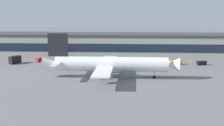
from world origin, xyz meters
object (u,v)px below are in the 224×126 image
at_px(follow_me_car, 201,63).
at_px(catering_truck, 62,59).
at_px(belt_loader, 175,62).
at_px(traffic_cone_0, 120,83).
at_px(baggage_tug, 40,60).
at_px(stair_truck, 15,59).
at_px(airliner, 109,64).

bearing_deg(follow_me_car, catering_truck, -179.92).
distance_m(belt_loader, traffic_cone_0, 46.13).
xyz_separation_m(belt_loader, baggage_tug, (-64.66, 4.67, -0.07)).
relative_size(stair_truck, catering_truck, 0.86).
height_order(follow_me_car, stair_truck, stair_truck).
relative_size(belt_loader, traffic_cone_0, 10.24).
relative_size(baggage_tug, traffic_cone_0, 6.36).
bearing_deg(catering_truck, baggage_tug, 159.32).
xyz_separation_m(airliner, follow_me_car, (40.39, 29.67, -4.21)).
relative_size(airliner, follow_me_car, 10.77).
distance_m(airliner, traffic_cone_0, 12.05).
relative_size(follow_me_car, belt_loader, 0.72).
distance_m(belt_loader, catering_truck, 52.60).
xyz_separation_m(baggage_tug, catering_truck, (12.07, -4.56, 1.21)).
height_order(follow_me_car, catering_truck, catering_truck).
bearing_deg(airliner, traffic_cone_0, -65.23).
distance_m(airliner, follow_me_car, 50.29).
distance_m(follow_me_car, belt_loader, 11.85).
bearing_deg(catering_truck, traffic_cone_0, -54.08).
bearing_deg(baggage_tug, stair_truck, -150.41).
xyz_separation_m(airliner, baggage_tug, (-36.12, 34.13, -4.21)).
distance_m(follow_me_car, traffic_cone_0, 53.41).
height_order(follow_me_car, belt_loader, belt_loader).
height_order(catering_truck, traffic_cone_0, catering_truck).
xyz_separation_m(follow_me_car, catering_truck, (-64.44, -0.09, 1.20)).
bearing_deg(airliner, belt_loader, 45.90).
relative_size(airliner, stair_truck, 7.93).
relative_size(airliner, traffic_cone_0, 79.74).
distance_m(stair_truck, catering_truck, 22.48).
bearing_deg(follow_me_car, stair_truck, -179.06).
bearing_deg(traffic_cone_0, airliner, 114.77).
bearing_deg(airliner, baggage_tug, 136.62).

